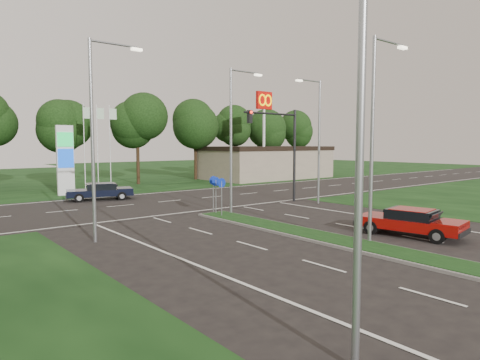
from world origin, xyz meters
TOP-DOWN VIEW (x-y plane):
  - verge_far at (0.00, 55.00)m, footprint 160.00×50.00m
  - cross_road at (0.00, 24.00)m, footprint 160.00×12.00m
  - median_kerb at (0.00, 4.00)m, footprint 2.00×26.00m
  - commercial_building at (22.00, 36.00)m, footprint 16.00×9.00m
  - streetlight_median_near at (1.00, 6.00)m, footprint 2.53×0.22m
  - streetlight_median_far at (1.00, 16.00)m, footprint 2.53×0.22m
  - streetlight_left_near at (-8.30, 0.00)m, footprint 2.53×0.22m
  - streetlight_left_far at (-8.30, 14.00)m, footprint 2.53×0.22m
  - streetlight_right_far at (8.80, 16.00)m, footprint 2.53×0.22m
  - traffic_signal at (7.19, 18.00)m, footprint 5.10×0.42m
  - median_signs at (0.00, 16.40)m, footprint 1.16×1.76m
  - gas_pylon at (-3.79, 33.05)m, footprint 5.80×1.26m
  - mcdonalds_sign at (18.00, 31.97)m, footprint 2.20×0.47m
  - treeline_far at (0.10, 39.93)m, footprint 6.00×6.00m
  - red_sedan at (3.74, 5.76)m, footprint 2.75×5.06m
  - navy_sedan at (-2.93, 27.99)m, footprint 5.26×3.30m

SIDE VIEW (x-z plane):
  - verge_far at x=0.00m, z-range -0.01..0.01m
  - cross_road at x=0.00m, z-range -0.01..0.01m
  - median_kerb at x=0.00m, z-range 0.00..0.12m
  - red_sedan at x=3.74m, z-range 0.05..1.37m
  - navy_sedan at x=-2.93m, z-range 0.05..1.40m
  - median_signs at x=0.00m, z-range 0.52..2.90m
  - commercial_building at x=22.00m, z-range 0.00..4.00m
  - gas_pylon at x=-3.79m, z-range -0.80..7.20m
  - traffic_signal at x=7.19m, z-range 1.15..8.15m
  - streetlight_median_near at x=1.00m, z-range 0.58..9.58m
  - streetlight_median_far at x=1.00m, z-range 0.58..9.58m
  - streetlight_left_near at x=-8.30m, z-range 0.58..9.58m
  - streetlight_left_far at x=-8.30m, z-range 0.58..9.58m
  - streetlight_right_far at x=8.80m, z-range 0.58..9.58m
  - treeline_far at x=0.10m, z-range 1.88..11.78m
  - mcdonalds_sign at x=18.00m, z-range 2.79..13.19m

